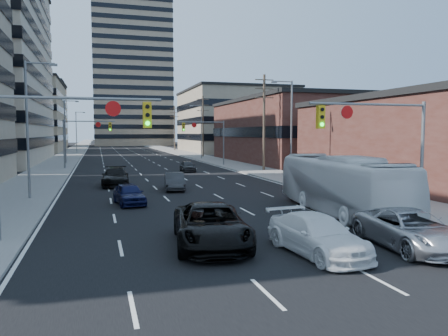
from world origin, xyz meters
TOP-DOWN VIEW (x-y plane):
  - ground at (0.00, 0.00)m, footprint 400.00×400.00m
  - road_surface at (0.00, 130.00)m, footprint 18.00×300.00m
  - sidewalk_left at (-11.50, 130.00)m, footprint 5.00×300.00m
  - sidewalk_right at (11.50, 130.00)m, footprint 5.00×300.00m
  - office_left_far at (-24.00, 100.00)m, footprint 20.00×30.00m
  - storefront_right_mid at (24.00, 50.00)m, footprint 20.00×30.00m
  - office_right_far at (25.00, 88.00)m, footprint 22.00×28.00m
  - apartment_tower at (6.00, 150.00)m, footprint 26.00×26.00m
  - bg_block_left at (-28.00, 140.00)m, footprint 24.00×24.00m
  - bg_block_right at (32.00, 130.00)m, footprint 22.00×22.00m
  - signal_near_left at (-7.45, 8.00)m, footprint 6.59×0.33m
  - signal_near_right at (7.45, 8.00)m, footprint 6.59×0.33m
  - signal_far_left at (-7.68, 45.00)m, footprint 6.09×0.33m
  - signal_far_right at (7.68, 45.00)m, footprint 6.09×0.33m
  - utility_pole_block at (12.20, 36.00)m, footprint 2.20×0.28m
  - utility_pole_midblock at (12.20, 66.00)m, footprint 2.20×0.28m
  - utility_pole_distant at (12.20, 96.00)m, footprint 2.20×0.28m
  - streetlight_left_near at (-10.34, 20.00)m, footprint 2.03×0.22m
  - streetlight_left_mid at (-10.34, 55.00)m, footprint 2.03×0.22m
  - streetlight_left_far at (-10.34, 90.00)m, footprint 2.03×0.22m
  - streetlight_right_near at (10.34, 25.00)m, footprint 2.03×0.22m
  - streetlight_right_far at (10.34, 60.00)m, footprint 2.03×0.22m
  - black_pickup at (-2.00, 5.36)m, footprint 3.48×6.19m
  - white_van at (1.41, 3.18)m, footprint 2.48×5.08m
  - silver_suv at (5.20, 2.88)m, footprint 2.92×5.52m
  - transit_bus at (6.42, 9.93)m, footprint 3.64×11.58m
  - sedan_blue at (-4.35, 16.32)m, footprint 2.03×4.03m
  - sedan_grey_center at (-0.52, 22.29)m, footprint 1.87×4.21m
  - sedan_black_far at (-4.78, 26.26)m, footprint 2.42×5.37m
  - sedan_grey_right at (3.64, 37.80)m, footprint 1.54×3.67m

SIDE VIEW (x-z plane):
  - ground at x=0.00m, z-range 0.00..0.00m
  - road_surface at x=0.00m, z-range 0.00..0.02m
  - sidewalk_left at x=-11.50m, z-range 0.00..0.15m
  - sidewalk_right at x=11.50m, z-range 0.00..0.15m
  - sedan_grey_right at x=3.64m, z-range 0.00..1.24m
  - sedan_blue at x=-4.35m, z-range 0.00..1.32m
  - sedan_grey_center at x=-0.52m, z-range 0.00..1.34m
  - white_van at x=1.41m, z-range 0.00..1.42m
  - silver_suv at x=5.20m, z-range 0.00..1.48m
  - sedan_black_far at x=-4.78m, z-range 0.00..1.53m
  - black_pickup at x=-2.00m, z-range 0.00..1.63m
  - transit_bus at x=6.42m, z-range 0.00..3.17m
  - signal_far_left at x=-7.68m, z-range 1.30..7.30m
  - signal_far_right at x=7.68m, z-range 1.30..7.30m
  - signal_near_left at x=-7.45m, z-range 1.33..7.33m
  - signal_near_right at x=7.45m, z-range 1.33..7.33m
  - storefront_right_mid at x=24.00m, z-range 0.00..9.00m
  - streetlight_left_near at x=-10.34m, z-range 0.55..9.55m
  - streetlight_left_mid at x=-10.34m, z-range 0.55..9.55m
  - streetlight_left_far at x=-10.34m, z-range 0.55..9.55m
  - streetlight_right_near at x=10.34m, z-range 0.55..9.55m
  - streetlight_right_far at x=10.34m, z-range 0.55..9.55m
  - utility_pole_block at x=12.20m, z-range 0.28..11.28m
  - utility_pole_midblock at x=12.20m, z-range 0.28..11.28m
  - utility_pole_distant at x=12.20m, z-range 0.28..11.28m
  - bg_block_right at x=32.00m, z-range 0.00..12.00m
  - office_right_far at x=25.00m, z-range 0.00..14.00m
  - office_left_far at x=-24.00m, z-range 0.00..16.00m
  - bg_block_left at x=-28.00m, z-range 0.00..20.00m
  - apartment_tower at x=6.00m, z-range 0.00..58.00m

